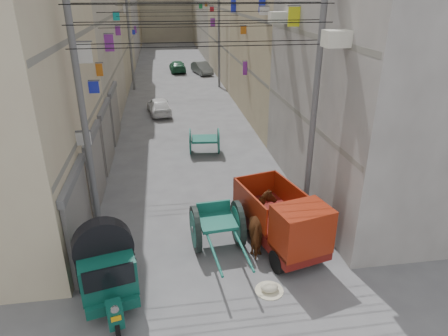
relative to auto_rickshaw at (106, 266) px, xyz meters
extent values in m
cube|color=slate|center=(-1.17, 5.20, 2.10)|extent=(0.25, 9.80, 0.18)
cube|color=slate|center=(-1.17, 5.20, 5.10)|extent=(0.25, 9.80, 0.18)
cube|color=#A2998B|center=(-5.05, 16.20, 4.90)|extent=(8.00, 12.00, 12.00)
cube|color=slate|center=(-1.17, 16.20, 2.10)|extent=(0.25, 11.76, 0.18)
cube|color=slate|center=(-1.17, 16.20, 5.10)|extent=(0.25, 11.76, 0.18)
cube|color=slate|center=(-1.17, 29.20, 2.10)|extent=(0.25, 13.72, 0.18)
cube|color=slate|center=(-1.17, 29.20, 5.10)|extent=(0.25, 13.72, 0.18)
cube|color=#9B9691|center=(-5.05, 43.20, 4.80)|extent=(8.00, 14.00, 11.80)
cube|color=slate|center=(-1.17, 43.20, 2.10)|extent=(0.25, 13.72, 0.18)
cube|color=slate|center=(-1.17, 43.20, 5.10)|extent=(0.25, 13.72, 0.18)
cube|color=slate|center=(-1.17, 56.20, 2.10)|extent=(0.25, 11.76, 0.18)
cube|color=slate|center=(-1.17, 56.20, 5.10)|extent=(0.25, 11.76, 0.18)
cube|color=#9B9691|center=(10.95, 5.20, 5.40)|extent=(8.00, 10.00, 13.00)
cube|color=slate|center=(7.07, 5.20, 2.10)|extent=(0.25, 9.80, 0.18)
cube|color=slate|center=(7.07, 5.20, 5.10)|extent=(0.25, 9.80, 0.18)
cube|color=tan|center=(10.95, 16.20, 4.90)|extent=(8.00, 12.00, 12.00)
cube|color=slate|center=(7.07, 16.20, 2.10)|extent=(0.25, 11.76, 0.18)
cube|color=slate|center=(7.07, 16.20, 5.10)|extent=(0.25, 11.76, 0.18)
cube|color=slate|center=(7.07, 29.20, 2.10)|extent=(0.25, 13.72, 0.18)
cube|color=slate|center=(7.07, 29.20, 5.10)|extent=(0.25, 13.72, 0.18)
cube|color=#A2998B|center=(10.95, 43.20, 4.80)|extent=(8.00, 14.00, 11.80)
cube|color=slate|center=(7.07, 43.20, 2.10)|extent=(0.25, 13.72, 0.18)
cube|color=slate|center=(7.07, 43.20, 5.10)|extent=(0.25, 13.72, 0.18)
cube|color=slate|center=(7.07, 56.20, 2.10)|extent=(0.25, 11.76, 0.18)
cube|color=slate|center=(7.07, 56.20, 5.10)|extent=(0.25, 11.76, 0.18)
cube|color=#4E4F54|center=(-0.97, 2.00, 0.20)|extent=(0.12, 3.00, 2.60)
cube|color=#58585A|center=(-0.95, 2.00, 1.65)|extent=(0.18, 3.20, 0.25)
cube|color=#4E4F54|center=(-0.97, 5.70, 0.20)|extent=(0.12, 3.00, 2.60)
cube|color=#58585A|center=(-0.95, 5.70, 1.65)|extent=(0.18, 3.20, 0.25)
cube|color=#4E4F54|center=(-0.97, 9.40, 0.20)|extent=(0.12, 3.00, 2.60)
cube|color=#58585A|center=(-0.95, 9.40, 1.65)|extent=(0.18, 3.20, 0.25)
cube|color=#4E4F54|center=(-0.97, 13.20, 0.20)|extent=(0.12, 3.00, 2.60)
cube|color=#58585A|center=(-0.95, 13.20, 1.65)|extent=(0.18, 3.20, 0.25)
cube|color=#AF1722|center=(6.76, 31.48, 4.88)|extent=(0.38, 0.08, 0.41)
cube|color=#822895|center=(-0.92, 38.81, 2.52)|extent=(0.27, 0.08, 0.71)
cube|color=silver|center=(-0.83, 3.63, 2.25)|extent=(0.44, 0.08, 0.42)
cube|color=#822895|center=(-0.83, 13.00, 4.07)|extent=(0.45, 0.08, 0.84)
cube|color=#167A37|center=(6.74, 42.08, 4.81)|extent=(0.41, 0.08, 0.59)
cube|color=#1B27BD|center=(-0.86, 6.97, 3.14)|extent=(0.38, 0.08, 0.44)
cube|color=#822895|center=(6.73, 30.74, 3.75)|extent=(0.43, 0.08, 0.72)
cube|color=#B96015|center=(6.80, 36.82, 5.15)|extent=(0.28, 0.08, 0.44)
cube|color=#1B27BD|center=(-0.90, 35.28, 2.57)|extent=(0.31, 0.08, 0.44)
cube|color=#B96015|center=(6.77, 16.23, 4.31)|extent=(0.35, 0.08, 0.45)
cube|color=#1B27BD|center=(6.78, 19.85, 5.55)|extent=(0.34, 0.08, 0.79)
cube|color=#B96015|center=(-0.91, 9.22, 3.40)|extent=(0.28, 0.08, 0.52)
cube|color=silver|center=(-0.92, 26.82, 5.16)|extent=(0.28, 0.08, 0.74)
cube|color=#822895|center=(6.82, 15.72, 2.12)|extent=(0.26, 0.08, 0.80)
cube|color=#0E9E9D|center=(6.78, 6.57, 5.59)|extent=(0.34, 0.08, 0.55)
cube|color=silver|center=(-0.82, 5.76, 4.57)|extent=(0.47, 0.08, 0.67)
cube|color=#0E9E9D|center=(-0.85, 18.36, 5.04)|extent=(0.40, 0.08, 0.47)
cube|color=#822895|center=(-0.89, 18.87, 4.14)|extent=(0.32, 0.08, 0.55)
cube|color=silver|center=(6.71, 10.95, 5.63)|extent=(0.47, 0.08, 0.35)
cube|color=#1B27BD|center=(6.79, 11.78, 5.97)|extent=(0.32, 0.08, 0.89)
cube|color=#D1DA18|center=(6.73, 6.49, 5.63)|extent=(0.44, 0.08, 0.69)
cube|color=#B96015|center=(-1.11, 3.20, 1.90)|extent=(0.10, 3.20, 0.80)
cube|color=#B96015|center=(-1.11, 12.20, 1.90)|extent=(0.10, 3.20, 0.80)
cube|color=#0E9E9D|center=(-1.11, 24.20, 1.90)|extent=(0.10, 3.20, 0.80)
cube|color=#AF1722|center=(-1.11, 36.20, 1.90)|extent=(0.10, 3.20, 0.80)
cube|color=#1B27BD|center=(7.01, 3.20, 1.90)|extent=(0.10, 3.20, 0.80)
cube|color=#822895|center=(7.01, 12.20, 1.90)|extent=(0.10, 3.20, 0.80)
cube|color=#0E9E9D|center=(7.01, 24.20, 1.90)|extent=(0.10, 3.20, 0.80)
cube|color=#1B27BD|center=(7.01, 36.20, 1.90)|extent=(0.10, 3.20, 0.80)
cube|color=beige|center=(6.60, 2.20, 5.30)|extent=(0.70, 0.55, 0.45)
cube|color=beige|center=(6.60, 8.20, 5.50)|extent=(0.70, 0.55, 0.45)
cylinder|color=#58585A|center=(-0.65, 3.20, 2.90)|extent=(0.20, 0.20, 8.00)
cylinder|color=#58585A|center=(6.55, 3.20, 2.90)|extent=(0.20, 0.20, 8.00)
cylinder|color=#58585A|center=(-0.65, 25.20, 2.90)|extent=(0.20, 0.20, 8.00)
cylinder|color=#58585A|center=(6.55, 25.20, 2.90)|extent=(0.20, 0.20, 8.00)
cylinder|color=black|center=(2.95, 2.70, 5.10)|extent=(7.40, 0.02, 0.02)
cylinder|color=black|center=(2.95, 2.70, 5.70)|extent=(7.40, 0.02, 0.02)
cylinder|color=black|center=(2.95, 2.70, 6.20)|extent=(7.40, 0.02, 0.02)
cylinder|color=black|center=(2.95, 3.70, 5.10)|extent=(7.40, 0.02, 0.02)
cylinder|color=black|center=(2.95, 3.70, 5.70)|extent=(7.40, 0.02, 0.02)
cylinder|color=black|center=(2.95, 3.70, 6.20)|extent=(7.40, 0.02, 0.02)
cylinder|color=black|center=(2.95, 9.20, 5.10)|extent=(7.40, 0.02, 0.02)
cylinder|color=black|center=(2.95, 9.20, 5.70)|extent=(7.40, 0.02, 0.02)
cylinder|color=black|center=(2.95, 17.20, 5.10)|extent=(7.40, 0.02, 0.02)
cylinder|color=black|center=(2.95, 17.20, 5.70)|extent=(7.40, 0.02, 0.02)
cylinder|color=black|center=(2.95, 25.20, 5.10)|extent=(7.40, 0.02, 0.02)
cylinder|color=black|center=(2.95, 25.20, 5.70)|extent=(7.40, 0.02, 0.02)
cylinder|color=black|center=(0.31, -1.32, -0.81)|extent=(0.26, 0.60, 0.59)
cylinder|color=black|center=(-0.71, 0.49, -0.81)|extent=(0.26, 0.60, 0.59)
cylinder|color=black|center=(0.42, 0.76, -0.81)|extent=(0.26, 0.60, 0.59)
cube|color=#0C4438|center=(0.00, 0.01, -0.60)|extent=(1.73, 2.24, 0.29)
cube|color=#0C4438|center=(0.30, -1.27, -0.47)|extent=(0.47, 0.54, 0.58)
cylinder|color=silver|center=(0.35, -1.50, -0.10)|extent=(0.20, 0.09, 0.19)
cube|color=orange|center=(0.36, -1.52, -0.37)|extent=(0.23, 0.08, 0.13)
cube|color=#0C4438|center=(-0.01, 0.06, 0.00)|extent=(1.73, 2.05, 1.00)
cube|color=black|center=(0.19, -0.83, 0.26)|extent=(1.19, 0.34, 0.58)
cube|color=black|center=(-0.69, -0.10, 0.11)|extent=(0.33, 1.24, 0.68)
cube|color=black|center=(0.66, 0.22, 0.11)|extent=(0.33, 1.24, 0.68)
cube|color=white|center=(0.20, -0.86, -0.52)|extent=(1.29, 0.35, 0.06)
cylinder|color=black|center=(2.49, 1.94, -0.35)|extent=(0.29, 1.50, 1.49)
cylinder|color=#135548|center=(2.49, 1.94, -0.35)|extent=(0.28, 1.18, 1.17)
cylinder|color=#58585A|center=(2.49, 1.94, -0.35)|extent=(0.25, 0.21, 0.19)
cylinder|color=black|center=(3.87, 2.06, -0.35)|extent=(0.29, 1.50, 1.49)
cylinder|color=#135548|center=(3.87, 2.06, -0.35)|extent=(0.28, 1.18, 1.17)
cylinder|color=#58585A|center=(3.87, 2.06, -0.35)|extent=(0.25, 0.21, 0.19)
cylinder|color=#58585A|center=(3.18, 2.00, -0.35)|extent=(1.44, 0.21, 0.09)
cube|color=#135548|center=(3.18, 2.00, -0.16)|extent=(1.22, 1.27, 0.11)
cube|color=#135548|center=(3.13, 2.53, 0.07)|extent=(1.12, 0.18, 0.37)
cylinder|color=#135548|center=(2.87, 0.63, -0.25)|extent=(0.29, 2.45, 0.07)
cylinder|color=#135548|center=(3.72, 0.70, -0.25)|extent=(0.29, 2.45, 0.07)
cylinder|color=black|center=(4.75, 0.44, -0.74)|extent=(0.36, 0.74, 0.71)
cylinder|color=black|center=(4.18, 2.74, -0.74)|extent=(0.36, 0.74, 0.71)
cylinder|color=black|center=(6.11, 0.77, -0.74)|extent=(0.36, 0.74, 0.71)
cylinder|color=black|center=(5.54, 3.08, -0.74)|extent=(0.36, 0.74, 0.71)
cube|color=#5B100D|center=(5.15, 1.76, -0.51)|extent=(2.38, 3.83, 0.38)
cube|color=maroon|center=(5.45, 0.55, 0.25)|extent=(1.79, 1.48, 1.35)
cube|color=black|center=(5.57, 0.06, 0.36)|extent=(1.38, 0.40, 0.59)
cube|color=#5B100D|center=(5.00, 2.33, -0.22)|extent=(2.14, 2.69, 0.13)
cube|color=maroon|center=(4.24, 2.14, 0.25)|extent=(0.63, 2.32, 0.92)
cube|color=maroon|center=(5.77, 2.52, 0.25)|extent=(0.63, 2.32, 0.92)
cube|color=maroon|center=(4.72, 3.46, 0.25)|extent=(1.59, 0.45, 0.92)
cylinder|color=#135548|center=(2.93, 10.16, -0.44)|extent=(0.19, 1.32, 1.32)
cylinder|color=#135548|center=(4.35, 10.03, -0.44)|extent=(0.19, 1.32, 1.32)
cube|color=#135548|center=(3.64, 10.09, -0.32)|extent=(1.37, 1.23, 0.10)
cylinder|color=#58585A|center=(3.64, 10.09, -0.44)|extent=(1.47, 0.22, 0.08)
ellipsoid|color=beige|center=(4.32, -0.33, -0.98)|extent=(0.50, 0.40, 0.25)
imported|color=#612C17|center=(4.63, 1.79, -0.28)|extent=(1.33, 2.09, 1.64)
imported|color=white|center=(1.41, 17.60, -0.53)|extent=(1.81, 3.49, 1.14)
imported|color=#5D6260|center=(5.66, 31.22, -0.51)|extent=(2.02, 3.76, 1.18)
imported|color=#1F5C3A|center=(3.31, 32.76, -0.56)|extent=(1.66, 3.77, 1.08)
camera|label=1|loc=(1.76, -8.76, 6.53)|focal=32.00mm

